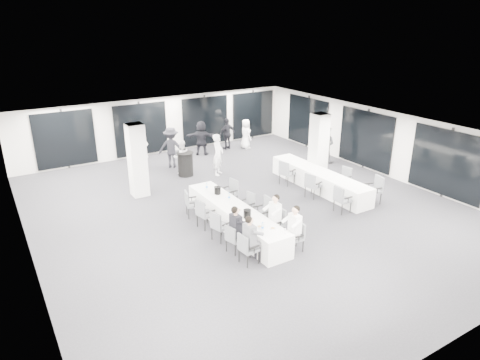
# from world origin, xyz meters

# --- Properties ---
(room) EXTENTS (14.04, 16.04, 2.84)m
(room) POSITION_xyz_m (0.89, 1.11, 1.39)
(room) COLOR #27262C
(room) RESTS_ON ground
(column_left) EXTENTS (0.60, 0.60, 2.80)m
(column_left) POSITION_xyz_m (-2.80, 3.20, 1.40)
(column_left) COLOR silver
(column_left) RESTS_ON floor
(column_right) EXTENTS (0.60, 0.60, 2.80)m
(column_right) POSITION_xyz_m (4.20, 1.00, 1.40)
(column_right) COLOR silver
(column_right) RESTS_ON floor
(banquet_table_main) EXTENTS (0.90, 5.00, 0.75)m
(banquet_table_main) POSITION_xyz_m (-1.13, -1.15, 0.38)
(banquet_table_main) COLOR white
(banquet_table_main) RESTS_ON floor
(banquet_table_side) EXTENTS (0.90, 5.00, 0.75)m
(banquet_table_side) POSITION_xyz_m (3.48, 0.07, 0.38)
(banquet_table_side) COLOR white
(banquet_table_side) RESTS_ON floor
(cocktail_table) EXTENTS (0.74, 0.74, 1.03)m
(cocktail_table) POSITION_xyz_m (-0.37, 4.28, 0.52)
(cocktail_table) COLOR black
(cocktail_table) RESTS_ON floor
(chair_main_left_near) EXTENTS (0.50, 0.55, 0.92)m
(chair_main_left_near) POSITION_xyz_m (-1.96, -3.15, 0.53)
(chair_main_left_near) COLOR #55585D
(chair_main_left_near) RESTS_ON floor
(chair_main_left_second) EXTENTS (0.53, 0.55, 0.86)m
(chair_main_left_second) POSITION_xyz_m (-1.95, -2.42, 0.49)
(chair_main_left_second) COLOR #55585D
(chair_main_left_second) RESTS_ON floor
(chair_main_left_mid) EXTENTS (0.58, 0.61, 0.96)m
(chair_main_left_mid) POSITION_xyz_m (-1.96, -1.58, 0.55)
(chair_main_left_mid) COLOR #55585D
(chair_main_left_mid) RESTS_ON floor
(chair_main_left_fourth) EXTENTS (0.57, 0.61, 0.98)m
(chair_main_left_fourth) POSITION_xyz_m (-1.96, -0.58, 0.56)
(chair_main_left_fourth) COLOR #55585D
(chair_main_left_fourth) RESTS_ON floor
(chair_main_left_far) EXTENTS (0.57, 0.59, 0.92)m
(chair_main_left_far) POSITION_xyz_m (-1.95, 0.42, 0.53)
(chair_main_left_far) COLOR #55585D
(chair_main_left_far) RESTS_ON floor
(chair_main_right_near) EXTENTS (0.49, 0.53, 0.87)m
(chair_main_right_near) POSITION_xyz_m (-0.30, -3.28, 0.50)
(chair_main_right_near) COLOR #55585D
(chair_main_right_near) RESTS_ON floor
(chair_main_right_second) EXTENTS (0.48, 0.54, 0.94)m
(chair_main_right_second) POSITION_xyz_m (-0.29, -2.31, 0.54)
(chair_main_right_second) COLOR #55585D
(chair_main_right_second) RESTS_ON floor
(chair_main_right_mid) EXTENTS (0.54, 0.60, 1.04)m
(chair_main_right_mid) POSITION_xyz_m (-0.28, -1.60, 0.60)
(chair_main_right_mid) COLOR #55585D
(chair_main_right_mid) RESTS_ON floor
(chair_main_right_fourth) EXTENTS (0.50, 0.54, 0.87)m
(chair_main_right_fourth) POSITION_xyz_m (-0.30, -0.65, 0.50)
(chair_main_right_fourth) COLOR #55585D
(chair_main_right_fourth) RESTS_ON floor
(chair_main_right_far) EXTENTS (0.55, 0.59, 0.97)m
(chair_main_right_far) POSITION_xyz_m (-0.29, 0.54, 0.55)
(chair_main_right_far) COLOR #55585D
(chair_main_right_far) RESTS_ON floor
(chair_side_left_near) EXTENTS (0.49, 0.55, 0.97)m
(chair_side_left_near) POSITION_xyz_m (2.65, -2.03, 0.55)
(chair_side_left_near) COLOR #55585D
(chair_side_left_near) RESTS_ON floor
(chair_side_left_mid) EXTENTS (0.59, 0.62, 0.97)m
(chair_side_left_mid) POSITION_xyz_m (2.65, -0.48, 0.55)
(chair_side_left_mid) COLOR #55585D
(chair_side_left_mid) RESTS_ON floor
(chair_side_left_far) EXTENTS (0.61, 0.64, 1.01)m
(chair_side_left_far) POSITION_xyz_m (2.65, 1.13, 0.57)
(chair_side_left_far) COLOR #55585D
(chair_side_left_far) RESTS_ON floor
(chair_side_right_near) EXTENTS (0.62, 0.65, 1.02)m
(chair_side_right_near) POSITION_xyz_m (4.32, -2.04, 0.58)
(chair_side_right_near) COLOR #55585D
(chair_side_right_near) RESTS_ON floor
(chair_side_right_mid) EXTENTS (0.53, 0.57, 0.91)m
(chair_side_right_mid) POSITION_xyz_m (4.31, -0.50, 0.52)
(chair_side_right_mid) COLOR #55585D
(chair_side_right_mid) RESTS_ON floor
(chair_side_right_far) EXTENTS (0.44, 0.49, 0.86)m
(chair_side_right_far) POSITION_xyz_m (4.31, 1.08, 0.49)
(chair_side_right_far) COLOR #55585D
(chair_side_right_far) RESTS_ON floor
(seated_guest_a) EXTENTS (0.50, 0.38, 1.44)m
(seated_guest_a) POSITION_xyz_m (-1.79, -3.14, 0.81)
(seated_guest_a) COLOR #56585D
(seated_guest_a) RESTS_ON floor
(seated_guest_b) EXTENTS (0.50, 0.38, 1.44)m
(seated_guest_b) POSITION_xyz_m (-1.79, -2.41, 0.81)
(seated_guest_b) COLOR black
(seated_guest_b) RESTS_ON floor
(seated_guest_c) EXTENTS (0.50, 0.38, 1.44)m
(seated_guest_c) POSITION_xyz_m (-0.46, -3.27, 0.81)
(seated_guest_c) COLOR white
(seated_guest_c) RESTS_ON floor
(seated_guest_d) EXTENTS (0.50, 0.38, 1.44)m
(seated_guest_d) POSITION_xyz_m (-0.46, -2.31, 0.81)
(seated_guest_d) COLOR white
(seated_guest_d) RESTS_ON floor
(standing_guest_a) EXTENTS (0.95, 0.95, 2.04)m
(standing_guest_a) POSITION_xyz_m (0.90, 3.66, 1.02)
(standing_guest_a) COLOR white
(standing_guest_a) RESTS_ON floor
(standing_guest_b) EXTENTS (0.86, 0.56, 1.70)m
(standing_guest_b) POSITION_xyz_m (-0.40, 4.59, 0.85)
(standing_guest_b) COLOR white
(standing_guest_b) RESTS_ON floor
(standing_guest_c) EXTENTS (1.51, 1.34, 2.09)m
(standing_guest_c) POSITION_xyz_m (-0.42, 5.63, 1.05)
(standing_guest_c) COLOR black
(standing_guest_c) RESTS_ON floor
(standing_guest_d) EXTENTS (1.16, 0.76, 1.84)m
(standing_guest_d) POSITION_xyz_m (3.18, 6.82, 0.92)
(standing_guest_d) COLOR black
(standing_guest_d) RESTS_ON floor
(standing_guest_e) EXTENTS (0.52, 0.84, 1.73)m
(standing_guest_e) POSITION_xyz_m (4.07, 6.45, 0.87)
(standing_guest_e) COLOR white
(standing_guest_e) RESTS_ON floor
(standing_guest_f) EXTENTS (1.86, 1.57, 1.95)m
(standing_guest_f) POSITION_xyz_m (1.59, 6.62, 0.97)
(standing_guest_f) COLOR black
(standing_guest_f) RESTS_ON floor
(standing_guest_g) EXTENTS (0.96, 0.93, 2.04)m
(standing_guest_g) POSITION_xyz_m (-1.70, 6.00, 1.02)
(standing_guest_g) COLOR white
(standing_guest_g) RESTS_ON floor
(standing_guest_h) EXTENTS (0.93, 1.09, 1.94)m
(standing_guest_h) POSITION_xyz_m (6.03, 2.54, 0.97)
(standing_guest_h) COLOR #56585D
(standing_guest_h) RESTS_ON floor
(ice_bucket_near) EXTENTS (0.23, 0.23, 0.26)m
(ice_bucket_near) POSITION_xyz_m (-1.20, -2.00, 0.88)
(ice_bucket_near) COLOR black
(ice_bucket_near) RESTS_ON banquet_table_main
(ice_bucket_far) EXTENTS (0.23, 0.23, 0.26)m
(ice_bucket_far) POSITION_xyz_m (-1.06, 0.13, 0.88)
(ice_bucket_far) COLOR black
(ice_bucket_far) RESTS_ON banquet_table_main
(water_bottle_a) EXTENTS (0.07, 0.07, 0.23)m
(water_bottle_a) POSITION_xyz_m (-1.27, -2.90, 0.87)
(water_bottle_a) COLOR silver
(water_bottle_a) RESTS_ON banquet_table_main
(water_bottle_b) EXTENTS (0.07, 0.07, 0.23)m
(water_bottle_b) POSITION_xyz_m (-0.98, -0.51, 0.86)
(water_bottle_b) COLOR silver
(water_bottle_b) RESTS_ON banquet_table_main
(water_bottle_c) EXTENTS (0.07, 0.07, 0.22)m
(water_bottle_c) POSITION_xyz_m (-1.18, 0.71, 0.86)
(water_bottle_c) COLOR silver
(water_bottle_c) RESTS_ON banquet_table_main
(plate_a) EXTENTS (0.19, 0.19, 0.03)m
(plate_a) POSITION_xyz_m (-1.23, -2.70, 0.76)
(plate_a) COLOR white
(plate_a) RESTS_ON banquet_table_main
(plate_b) EXTENTS (0.19, 0.19, 0.03)m
(plate_b) POSITION_xyz_m (-0.96, -2.98, 0.76)
(plate_b) COLOR white
(plate_b) RESTS_ON banquet_table_main
(plate_c) EXTENTS (0.20, 0.20, 0.03)m
(plate_c) POSITION_xyz_m (-1.15, -1.41, 0.76)
(plate_c) COLOR white
(plate_c) RESTS_ON banquet_table_main
(wine_glass) EXTENTS (0.07, 0.07, 0.18)m
(wine_glass) POSITION_xyz_m (-0.86, -3.42, 0.88)
(wine_glass) COLOR silver
(wine_glass) RESTS_ON banquet_table_main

